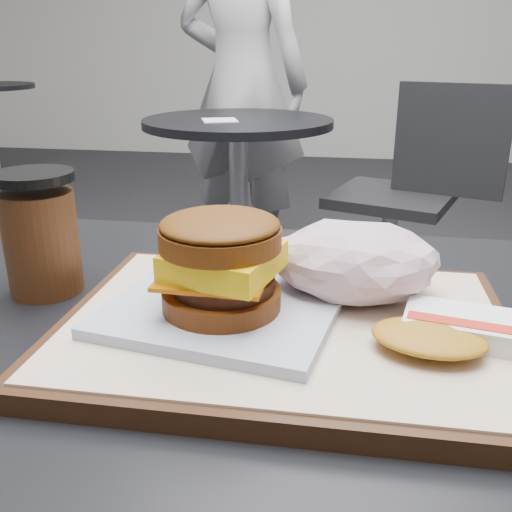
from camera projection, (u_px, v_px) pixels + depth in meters
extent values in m
cube|color=black|center=(269.00, 353.00, 0.51)|extent=(0.80, 0.60, 0.04)
cube|color=#311B0D|center=(285.00, 330.00, 0.49)|extent=(0.38, 0.28, 0.02)
cube|color=beige|center=(285.00, 319.00, 0.49)|extent=(0.36, 0.26, 0.00)
cube|color=silver|center=(224.00, 307.00, 0.49)|extent=(0.22, 0.20, 0.01)
cylinder|color=#632E0E|center=(222.00, 298.00, 0.48)|extent=(0.12, 0.12, 0.02)
cylinder|color=black|center=(224.00, 283.00, 0.47)|extent=(0.10, 0.10, 0.01)
cube|color=#CE6407|center=(217.00, 273.00, 0.47)|extent=(0.09, 0.09, 0.00)
cube|color=yellow|center=(224.00, 261.00, 0.47)|extent=(0.10, 0.10, 0.02)
cylinder|color=brown|center=(220.00, 238.00, 0.46)|extent=(0.12, 0.12, 0.02)
ellipsoid|color=#62340E|center=(220.00, 224.00, 0.46)|extent=(0.11, 0.11, 0.02)
cube|color=white|center=(463.00, 326.00, 0.45)|extent=(0.10, 0.07, 0.02)
cube|color=red|center=(468.00, 324.00, 0.44)|extent=(0.09, 0.03, 0.00)
ellipsoid|color=#C1851E|center=(429.00, 337.00, 0.43)|extent=(0.09, 0.07, 0.01)
cylinder|color=#42210F|center=(42.00, 243.00, 0.57)|extent=(0.07, 0.07, 0.10)
cylinder|color=black|center=(33.00, 176.00, 0.55)|extent=(0.08, 0.08, 0.01)
cylinder|color=black|center=(240.00, 302.00, 2.35)|extent=(0.44, 0.44, 0.02)
cylinder|color=#A5A5AA|center=(239.00, 218.00, 2.22)|extent=(0.07, 0.07, 0.70)
cylinder|color=black|center=(238.00, 123.00, 2.09)|extent=(0.70, 0.70, 0.03)
cube|color=white|center=(220.00, 120.00, 2.02)|extent=(0.15, 0.15, 0.00)
cylinder|color=#96969B|center=(387.00, 257.00, 2.24)|extent=(0.06, 0.06, 0.44)
cube|color=black|center=(392.00, 198.00, 2.16)|extent=(0.54, 0.54, 0.04)
cube|color=black|center=(451.00, 141.00, 2.05)|extent=(0.39, 0.16, 0.40)
imported|color=#B8B8BD|center=(241.00, 84.00, 2.52)|extent=(0.70, 0.55, 1.68)
cylinder|color=black|center=(0.00, 191.00, 4.09)|extent=(0.40, 0.40, 0.02)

